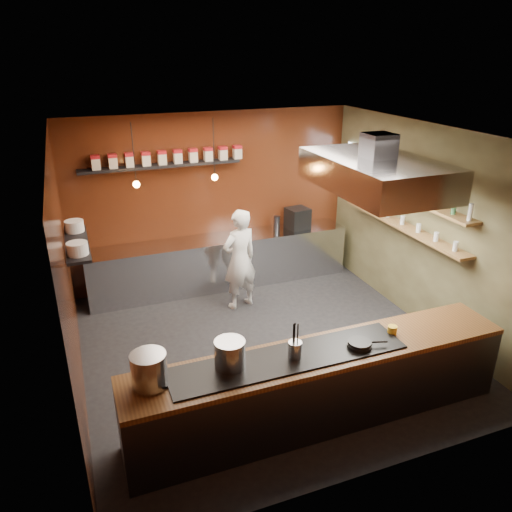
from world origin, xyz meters
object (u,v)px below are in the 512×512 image
stockpot_small (230,354)px  chef (240,259)px  stockpot_large (149,370)px  espresso_machine (298,218)px  extractor_hood (376,173)px

stockpot_small → chef: bearing=69.0°
stockpot_small → chef: size_ratio=0.19×
stockpot_large → espresso_machine: size_ratio=0.94×
chef → espresso_machine: bearing=-163.5°
extractor_hood → stockpot_large: (-3.15, -1.13, -1.39)m
stockpot_small → espresso_machine: 4.47m
stockpot_large → extractor_hood: bearing=19.8°
stockpot_small → espresso_machine: bearing=55.8°
espresso_machine → chef: 1.68m
extractor_hood → chef: 2.69m
extractor_hood → stockpot_large: extractor_hood is taller
stockpot_large → chef: size_ratio=0.21×
espresso_machine → chef: chef is taller
extractor_hood → stockpot_small: extractor_hood is taller
extractor_hood → stockpot_large: 3.63m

